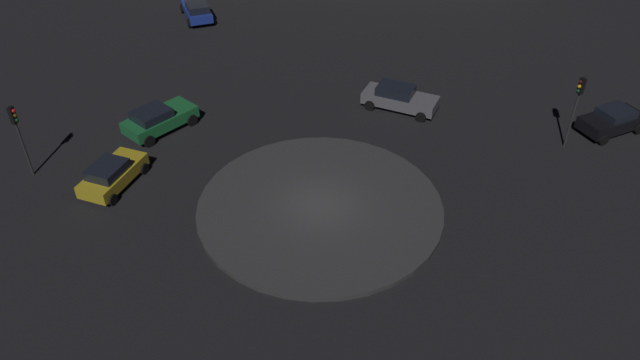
{
  "coord_description": "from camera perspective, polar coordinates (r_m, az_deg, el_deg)",
  "views": [
    {
      "loc": [
        -11.82,
        -19.93,
        19.5
      ],
      "look_at": [
        0.0,
        0.0,
        1.79
      ],
      "focal_mm": 34.34,
      "sensor_mm": 36.0,
      "label": 1
    }
  ],
  "objects": [
    {
      "name": "car_blue",
      "position": [
        51.3,
        -11.42,
        15.27
      ],
      "size": [
        2.69,
        4.67,
        1.47
      ],
      "rotation": [
        0.0,
        0.0,
        1.39
      ],
      "color": "#1E38A5",
      "rests_on": "ground_plane"
    },
    {
      "name": "car_grey",
      "position": [
        38.08,
        7.38,
        7.61
      ],
      "size": [
        4.02,
        4.72,
        1.49
      ],
      "rotation": [
        0.0,
        0.0,
        -0.96
      ],
      "color": "slate",
      "rests_on": "ground_plane"
    },
    {
      "name": "car_green",
      "position": [
        36.84,
        -14.82,
        5.54
      ],
      "size": [
        4.59,
        3.1,
        1.53
      ],
      "rotation": [
        0.0,
        0.0,
        0.3
      ],
      "color": "#1E7238",
      "rests_on": "ground_plane"
    },
    {
      "name": "roundabout_island",
      "position": [
        30.21,
        0.0,
        -2.52
      ],
      "size": [
        12.14,
        12.14,
        0.23
      ],
      "primitive_type": "cylinder",
      "color": "#383838",
      "rests_on": "ground_plane"
    },
    {
      "name": "car_yellow",
      "position": [
        33.04,
        -18.81,
        0.54
      ],
      "size": [
        4.08,
        3.75,
        1.46
      ],
      "rotation": [
        0.0,
        0.0,
        0.68
      ],
      "color": "gold",
      "rests_on": "ground_plane"
    },
    {
      "name": "traffic_light_east",
      "position": [
        35.79,
        22.85,
        6.95
      ],
      "size": [
        0.38,
        0.33,
        4.31
      ],
      "rotation": [
        0.0,
        0.0,
        2.98
      ],
      "color": "#2D2D2D",
      "rests_on": "ground_plane"
    },
    {
      "name": "traffic_light_northwest",
      "position": [
        34.38,
        -26.36,
        4.38
      ],
      "size": [
        0.39,
        0.38,
        4.12
      ],
      "rotation": [
        0.0,
        0.0,
        -0.72
      ],
      "color": "#2D2D2D",
      "rests_on": "ground_plane"
    },
    {
      "name": "ground_plane",
      "position": [
        30.29,
        0.0,
        -2.68
      ],
      "size": [
        118.48,
        118.48,
        0.0
      ],
      "primitive_type": "plane",
      "color": "black"
    },
    {
      "name": "car_black",
      "position": [
        39.37,
        25.59,
        5.05
      ],
      "size": [
        3.96,
        2.32,
        1.47
      ],
      "rotation": [
        0.0,
        0.0,
        -0.1
      ],
      "color": "black",
      "rests_on": "ground_plane"
    }
  ]
}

